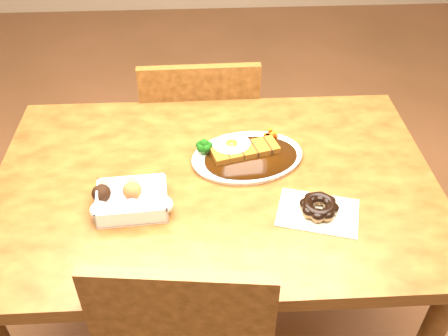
{
  "coord_description": "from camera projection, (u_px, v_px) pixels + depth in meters",
  "views": [
    {
      "loc": [
        -0.03,
        -1.02,
        1.64
      ],
      "look_at": [
        0.02,
        -0.03,
        0.81
      ],
      "focal_mm": 40.0,
      "sensor_mm": 36.0,
      "label": 1
    }
  ],
  "objects": [
    {
      "name": "chair_far",
      "position": [
        201.0,
        141.0,
        1.94
      ],
      "size": [
        0.43,
        0.43,
        0.87
      ],
      "rotation": [
        0.0,
        0.0,
        3.16
      ],
      "color": "#47260E",
      "rests_on": "ground"
    },
    {
      "name": "pon_de_ring",
      "position": [
        319.0,
        207.0,
        1.24
      ],
      "size": [
        0.23,
        0.19,
        0.04
      ],
      "rotation": [
        0.0,
        0.0,
        -0.29
      ],
      "color": "silver",
      "rests_on": "table"
    },
    {
      "name": "katsu_curry_plate",
      "position": [
        245.0,
        154.0,
        1.41
      ],
      "size": [
        0.35,
        0.28,
        0.06
      ],
      "rotation": [
        0.0,
        0.0,
        0.19
      ],
      "color": "white",
      "rests_on": "table"
    },
    {
      "name": "table",
      "position": [
        216.0,
        205.0,
        1.42
      ],
      "size": [
        1.2,
        0.8,
        0.75
      ],
      "color": "#47260E",
      "rests_on": "ground"
    },
    {
      "name": "donut_box",
      "position": [
        130.0,
        201.0,
        1.25
      ],
      "size": [
        0.21,
        0.15,
        0.05
      ],
      "rotation": [
        0.0,
        0.0,
        0.07
      ],
      "color": "white",
      "rests_on": "table"
    },
    {
      "name": "ground",
      "position": [
        218.0,
        332.0,
        1.84
      ],
      "size": [
        6.0,
        6.0,
        0.0
      ],
      "primitive_type": "plane",
      "color": "brown",
      "rests_on": "ground"
    }
  ]
}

